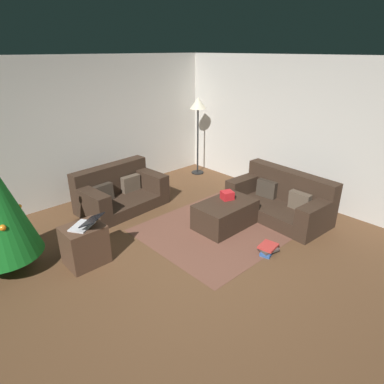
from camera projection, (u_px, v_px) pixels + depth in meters
name	position (u px, v px, depth m)	size (l,w,h in m)	color
ground_plane	(187.00, 269.00, 4.43)	(6.40, 6.40, 0.00)	brown
rear_partition	(69.00, 132.00, 6.02)	(6.40, 0.12, 2.60)	beige
corner_partition	(318.00, 134.00, 5.89)	(0.12, 6.40, 2.60)	beige
couch_left	(119.00, 192.00, 6.07)	(1.57, 1.01, 0.75)	#332319
couch_right	(282.00, 200.00, 5.75)	(0.97, 1.75, 0.77)	#332319
ottoman	(225.00, 214.00, 5.42)	(0.99, 0.62, 0.42)	#332319
gift_box	(227.00, 195.00, 5.44)	(0.18, 0.17, 0.14)	red
tv_remote	(230.00, 196.00, 5.54)	(0.05, 0.16, 0.02)	black
side_table	(85.00, 245.00, 4.46)	(0.52, 0.44, 0.55)	#4C3323
laptop	(86.00, 224.00, 4.31)	(0.47, 0.49, 0.17)	silver
book_stack	(268.00, 249.00, 4.76)	(0.33, 0.26, 0.12)	#2D5193
corner_lamp	(198.00, 109.00, 7.25)	(0.36, 0.36, 1.73)	black
area_rug	(225.00, 225.00, 5.51)	(2.60, 2.00, 0.01)	brown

